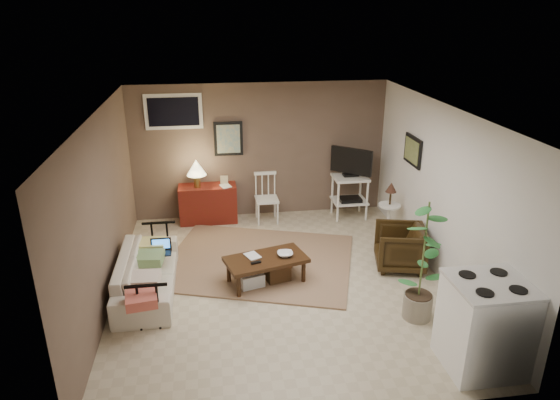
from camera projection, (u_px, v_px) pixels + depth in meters
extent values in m
plane|color=#C1B293|center=(280.00, 282.00, 6.99)|extent=(5.00, 5.00, 0.00)
cube|color=black|center=(228.00, 139.00, 8.66)|extent=(0.50, 0.03, 0.60)
cube|color=black|center=(413.00, 151.00, 7.70)|extent=(0.03, 0.60, 0.45)
cube|color=white|center=(174.00, 112.00, 8.36)|extent=(0.96, 0.03, 0.60)
cube|color=#967157|center=(259.00, 261.00, 7.53)|extent=(3.27, 2.92, 0.03)
cube|color=#311F0D|center=(266.00, 260.00, 6.83)|extent=(1.20, 0.84, 0.05)
cylinder|color=#311F0D|center=(239.00, 286.00, 6.54)|extent=(0.06, 0.06, 0.35)
cylinder|color=#311F0D|center=(304.00, 272.00, 6.90)|extent=(0.06, 0.06, 0.35)
cylinder|color=#311F0D|center=(229.00, 272.00, 6.90)|extent=(0.06, 0.06, 0.35)
cylinder|color=#311F0D|center=(291.00, 259.00, 7.26)|extent=(0.06, 0.06, 0.35)
cube|color=black|center=(256.00, 262.00, 6.67)|extent=(0.14, 0.08, 0.02)
cube|color=#4E2E1C|center=(277.00, 272.00, 6.98)|extent=(0.38, 0.35, 0.24)
cube|color=silver|center=(251.00, 279.00, 6.84)|extent=(0.38, 0.35, 0.20)
imported|color=beige|center=(146.00, 267.00, 6.65)|extent=(0.54, 1.84, 0.72)
cube|color=black|center=(161.00, 253.00, 6.90)|extent=(0.28, 0.19, 0.01)
cube|color=black|center=(161.00, 244.00, 6.95)|extent=(0.28, 0.01, 0.18)
cube|color=#317CDF|center=(161.00, 244.00, 6.95)|extent=(0.24, 0.00, 0.14)
cube|color=maroon|center=(208.00, 203.00, 8.84)|extent=(1.00, 0.45, 0.67)
cylinder|color=olive|center=(197.00, 181.00, 8.62)|extent=(0.11, 0.11, 0.22)
cone|color=#FFF6B7|center=(196.00, 168.00, 8.53)|extent=(0.33, 0.33, 0.27)
cube|color=tan|center=(224.00, 180.00, 8.75)|extent=(0.13, 0.02, 0.17)
cube|color=white|center=(267.00, 199.00, 8.81)|extent=(0.40, 0.40, 0.04)
cylinder|color=white|center=(259.00, 215.00, 8.71)|extent=(0.03, 0.03, 0.39)
cylinder|color=white|center=(278.00, 214.00, 8.76)|extent=(0.03, 0.03, 0.39)
cylinder|color=white|center=(256.00, 208.00, 9.02)|extent=(0.03, 0.03, 0.39)
cylinder|color=white|center=(275.00, 207.00, 9.07)|extent=(0.03, 0.03, 0.39)
cube|color=white|center=(265.00, 173.00, 8.82)|extent=(0.39, 0.04, 0.06)
cube|color=white|center=(350.00, 178.00, 8.88)|extent=(0.61, 0.50, 0.04)
cube|color=white|center=(349.00, 201.00, 9.04)|extent=(0.61, 0.50, 0.03)
cylinder|color=white|center=(338.00, 202.00, 8.78)|extent=(0.04, 0.04, 0.77)
cylinder|color=white|center=(367.00, 200.00, 8.86)|extent=(0.04, 0.04, 0.77)
cylinder|color=white|center=(332.00, 193.00, 9.17)|extent=(0.04, 0.04, 0.77)
cylinder|color=white|center=(360.00, 192.00, 9.24)|extent=(0.04, 0.04, 0.77)
cube|color=black|center=(351.00, 175.00, 8.86)|extent=(0.28, 0.15, 0.03)
cube|color=black|center=(351.00, 161.00, 8.77)|extent=(0.63, 0.54, 0.46)
cube|color=#D58152|center=(351.00, 161.00, 8.77)|extent=(0.51, 0.43, 0.38)
cube|color=black|center=(350.00, 201.00, 8.98)|extent=(0.39, 0.28, 0.11)
cylinder|color=white|center=(387.00, 236.00, 8.35)|extent=(0.25, 0.25, 0.03)
cylinder|color=white|center=(388.00, 221.00, 8.25)|extent=(0.05, 0.05, 0.54)
cylinder|color=white|center=(390.00, 205.00, 8.15)|extent=(0.36, 0.36, 0.03)
cylinder|color=black|center=(390.00, 198.00, 8.10)|extent=(0.03, 0.03, 0.23)
cone|color=#3C2218|center=(391.00, 187.00, 8.03)|extent=(0.18, 0.18, 0.16)
imported|color=black|center=(400.00, 245.00, 7.26)|extent=(0.78, 0.81, 0.70)
cylinder|color=gray|center=(417.00, 306.00, 6.14)|extent=(0.35, 0.35, 0.31)
cylinder|color=#4C602D|center=(424.00, 250.00, 5.86)|extent=(0.02, 0.02, 1.22)
cube|color=white|center=(484.00, 326.00, 5.20)|extent=(0.77, 0.71, 0.98)
cube|color=silver|center=(492.00, 284.00, 5.02)|extent=(0.79, 0.73, 0.03)
cylinder|color=black|center=(485.00, 293.00, 4.82)|extent=(0.18, 0.18, 0.01)
cylinder|color=black|center=(518.00, 290.00, 4.87)|extent=(0.18, 0.18, 0.01)
cylinder|color=black|center=(467.00, 275.00, 5.14)|extent=(0.18, 0.18, 0.01)
cylinder|color=black|center=(499.00, 272.00, 5.19)|extent=(0.18, 0.18, 0.01)
imported|color=#311F0D|center=(285.00, 249.00, 6.84)|extent=(0.22, 0.06, 0.21)
imported|color=#311F0D|center=(247.00, 250.00, 6.77)|extent=(0.16, 0.08, 0.23)
imported|color=#311F0D|center=(221.00, 181.00, 8.60)|extent=(0.16, 0.07, 0.22)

